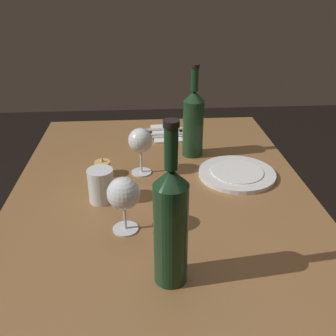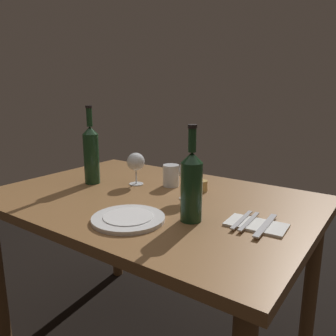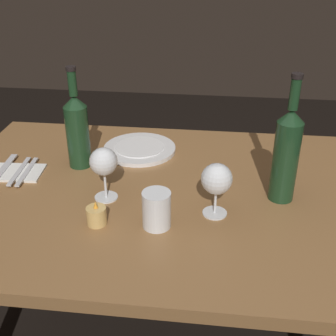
# 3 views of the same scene
# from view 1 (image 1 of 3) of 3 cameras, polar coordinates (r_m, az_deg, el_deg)

# --- Properties ---
(dining_table) EXTENTS (1.30, 0.90, 0.74)m
(dining_table) POSITION_cam_1_polar(r_m,az_deg,el_deg) (1.18, -0.93, -7.74)
(dining_table) COLOR olive
(dining_table) RESTS_ON ground
(wine_glass_left) EXTENTS (0.08, 0.08, 0.15)m
(wine_glass_left) POSITION_cam_1_polar(r_m,az_deg,el_deg) (0.94, -6.66, -3.95)
(wine_glass_left) COLOR white
(wine_glass_left) RESTS_ON dining_table
(wine_glass_right) EXTENTS (0.08, 0.08, 0.16)m
(wine_glass_right) POSITION_cam_1_polar(r_m,az_deg,el_deg) (1.21, -4.14, 4.00)
(wine_glass_right) COLOR white
(wine_glass_right) RESTS_ON dining_table
(wine_bottle) EXTENTS (0.07, 0.07, 0.36)m
(wine_bottle) POSITION_cam_1_polar(r_m,az_deg,el_deg) (0.77, 0.71, -8.37)
(wine_bottle) COLOR #19381E
(wine_bottle) RESTS_ON dining_table
(wine_bottle_second) EXTENTS (0.07, 0.07, 0.32)m
(wine_bottle_second) POSITION_cam_1_polar(r_m,az_deg,el_deg) (1.34, 3.79, 6.91)
(wine_bottle_second) COLOR #19381E
(wine_bottle_second) RESTS_ON dining_table
(water_tumbler) EXTENTS (0.07, 0.07, 0.10)m
(water_tumbler) POSITION_cam_1_polar(r_m,az_deg,el_deg) (1.10, -9.95, -2.77)
(water_tumbler) COLOR white
(water_tumbler) RESTS_ON dining_table
(votive_candle) EXTENTS (0.05, 0.05, 0.07)m
(votive_candle) POSITION_cam_1_polar(r_m,az_deg,el_deg) (1.25, -9.72, -0.10)
(votive_candle) COLOR #DBB266
(votive_candle) RESTS_ON dining_table
(dinner_plate) EXTENTS (0.25, 0.25, 0.02)m
(dinner_plate) POSITION_cam_1_polar(r_m,az_deg,el_deg) (1.26, 10.25, -0.80)
(dinner_plate) COLOR white
(dinner_plate) RESTS_ON dining_table
(folded_napkin) EXTENTS (0.20, 0.12, 0.01)m
(folded_napkin) POSITION_cam_1_polar(r_m,az_deg,el_deg) (1.56, -0.28, 5.19)
(folded_napkin) COLOR white
(folded_napkin) RESTS_ON dining_table
(fork_inner) EXTENTS (0.03, 0.18, 0.00)m
(fork_inner) POSITION_cam_1_polar(r_m,az_deg,el_deg) (1.53, -0.21, 5.07)
(fork_inner) COLOR silver
(fork_inner) RESTS_ON folded_napkin
(fork_outer) EXTENTS (0.03, 0.18, 0.00)m
(fork_outer) POSITION_cam_1_polar(r_m,az_deg,el_deg) (1.51, -0.15, 4.71)
(fork_outer) COLOR silver
(fork_outer) RESTS_ON folded_napkin
(table_knife) EXTENTS (0.03, 0.21, 0.00)m
(table_knife) POSITION_cam_1_polar(r_m,az_deg,el_deg) (1.58, -0.35, 5.82)
(table_knife) COLOR silver
(table_knife) RESTS_ON folded_napkin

